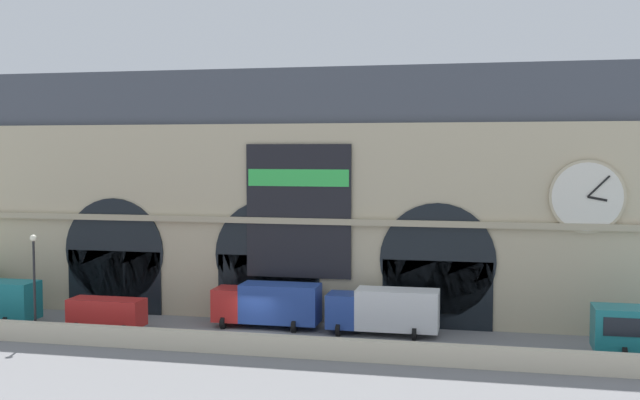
# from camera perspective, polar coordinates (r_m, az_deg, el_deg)

# --- Properties ---
(ground_plane) EXTENTS (200.00, 200.00, 0.00)m
(ground_plane) POSITION_cam_1_polar(r_m,az_deg,el_deg) (52.49, -5.37, -10.02)
(ground_plane) COLOR slate
(quay_parapet_wall) EXTENTS (90.00, 0.70, 1.26)m
(quay_parapet_wall) POSITION_cam_1_polar(r_m,az_deg,el_deg) (48.39, -6.96, -10.45)
(quay_parapet_wall) COLOR beige
(quay_parapet_wall) RESTS_ON ground
(station_building) EXTENTS (51.31, 5.76, 18.41)m
(station_building) POSITION_cam_1_polar(r_m,az_deg,el_deg) (58.45, -3.09, 0.29)
(station_building) COLOR #BCAD8C
(station_building) RESTS_ON ground
(van_midwest) EXTENTS (5.20, 2.48, 2.20)m
(van_midwest) POSITION_cam_1_polar(r_m,az_deg,el_deg) (55.68, -15.51, -8.03)
(van_midwest) COLOR red
(van_midwest) RESTS_ON ground
(box_truck_center) EXTENTS (7.50, 2.91, 3.12)m
(box_truck_center) POSITION_cam_1_polar(r_m,az_deg,el_deg) (54.52, -3.87, -7.66)
(box_truck_center) COLOR red
(box_truck_center) RESTS_ON ground
(box_truck_mideast) EXTENTS (7.50, 2.91, 3.12)m
(box_truck_mideast) POSITION_cam_1_polar(r_m,az_deg,el_deg) (52.48, 4.78, -8.12)
(box_truck_mideast) COLOR #28479E
(box_truck_mideast) RESTS_ON ground
(street_lamp_quayside) EXTENTS (0.44, 0.44, 6.90)m
(street_lamp_quayside) POSITION_cam_1_polar(r_m,az_deg,el_deg) (54.28, -20.42, -5.04)
(street_lamp_quayside) COLOR black
(street_lamp_quayside) RESTS_ON ground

